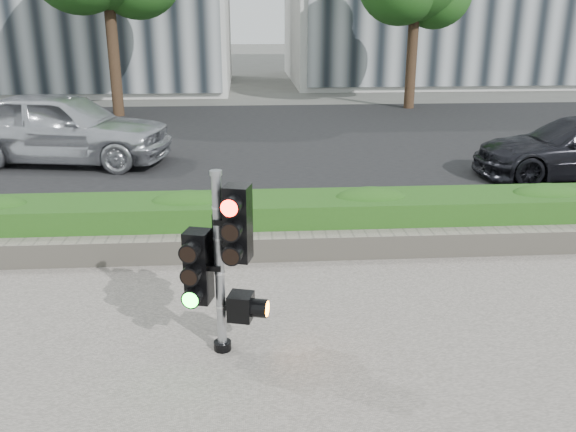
{
  "coord_description": "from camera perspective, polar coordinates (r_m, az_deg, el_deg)",
  "views": [
    {
      "loc": [
        -0.33,
        -5.99,
        3.32
      ],
      "look_at": [
        0.13,
        0.6,
        1.09
      ],
      "focal_mm": 38.0,
      "sensor_mm": 36.0,
      "label": 1
    }
  ],
  "objects": [
    {
      "name": "ground",
      "position": [
        6.86,
        -0.74,
        -10.3
      ],
      "size": [
        120.0,
        120.0,
        0.0
      ],
      "primitive_type": "plane",
      "color": "#51514C",
      "rests_on": "ground"
    },
    {
      "name": "road",
      "position": [
        16.33,
        -2.79,
        6.96
      ],
      "size": [
        60.0,
        13.0,
        0.02
      ],
      "primitive_type": "cube",
      "color": "black",
      "rests_on": "ground"
    },
    {
      "name": "curb",
      "position": [
        9.71,
        -1.82,
        -0.96
      ],
      "size": [
        60.0,
        0.25,
        0.12
      ],
      "primitive_type": "cube",
      "color": "gray",
      "rests_on": "ground"
    },
    {
      "name": "stone_wall",
      "position": [
        8.49,
        -1.49,
        -2.9
      ],
      "size": [
        12.0,
        0.32,
        0.34
      ],
      "primitive_type": "cube",
      "color": "gray",
      "rests_on": "sidewalk"
    },
    {
      "name": "hedge",
      "position": [
        9.04,
        -1.69,
        -0.38
      ],
      "size": [
        12.0,
        1.0,
        0.68
      ],
      "primitive_type": "cube",
      "color": "#398228",
      "rests_on": "sidewalk"
    },
    {
      "name": "traffic_signal",
      "position": [
        5.97,
        -6.16,
        -3.57
      ],
      "size": [
        0.69,
        0.56,
        1.89
      ],
      "rotation": [
        0.0,
        0.0,
        -0.26
      ],
      "color": "black",
      "rests_on": "sidewalk"
    },
    {
      "name": "car_silver",
      "position": [
        14.69,
        -20.35,
        7.79
      ],
      "size": [
        5.06,
        2.74,
        1.63
      ],
      "primitive_type": "imported",
      "rotation": [
        0.0,
        0.0,
        1.4
      ],
      "color": "silver",
      "rests_on": "road"
    }
  ]
}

